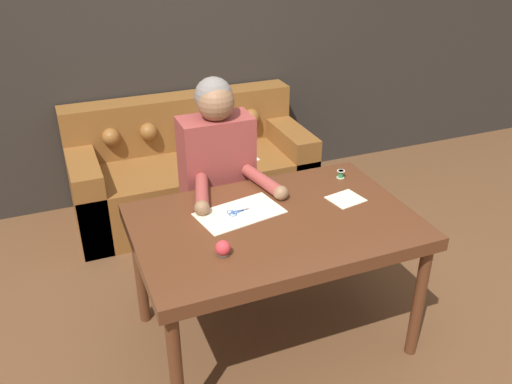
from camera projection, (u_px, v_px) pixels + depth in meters
ground_plane at (259, 335)px, 3.03m from camera, size 16.00×16.00×0.00m
wall_back at (160, 31)px, 3.98m from camera, size 8.00×0.06×2.60m
dining_table at (275, 233)px, 2.71m from camera, size 1.39×0.91×0.75m
couch at (191, 172)px, 4.15m from camera, size 1.76×0.79×0.85m
person at (218, 184)px, 3.19m from camera, size 0.51×0.62×1.31m
pattern_paper_main at (240, 213)px, 2.74m from camera, size 0.46×0.32×0.00m
pattern_paper_offcut at (346, 199)px, 2.87m from camera, size 0.20×0.18×0.00m
scissors at (239, 211)px, 2.75m from camera, size 0.21×0.08×0.01m
thread_spool at (341, 174)px, 3.08m from camera, size 0.04×0.04×0.05m
pin_cushion at (223, 249)px, 2.40m from camera, size 0.07×0.07×0.07m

